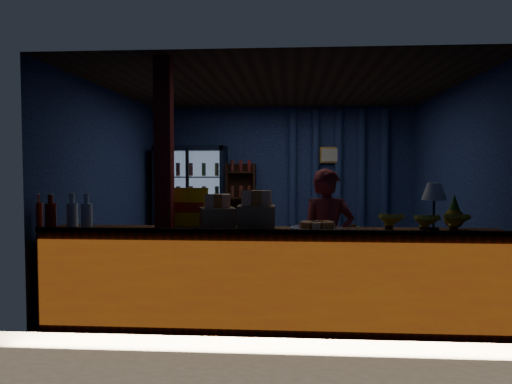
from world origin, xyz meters
TOP-DOWN VIEW (x-y plane):
  - ground at (0.00, 0.00)m, footprint 4.60×4.60m
  - room_walls at (0.00, 0.00)m, footprint 4.60×4.60m
  - counter at (0.00, -1.91)m, footprint 4.40×0.57m
  - support_post at (-1.05, -1.90)m, footprint 0.16×0.16m
  - beverage_cooler at (-1.55, 1.92)m, footprint 1.20×0.62m
  - bottle_shelf at (-0.70, 2.06)m, footprint 0.50×0.28m
  - curtain_folds at (1.00, 2.14)m, footprint 1.74×0.14m
  - framed_picture at (0.85, 2.10)m, footprint 0.36×0.04m
  - shopkeeper at (0.56, -1.44)m, footprint 0.59×0.42m
  - green_chair at (1.05, 1.39)m, footprint 0.78×0.79m
  - side_table at (1.19, 1.50)m, footprint 0.59×0.45m
  - yellow_sign at (-0.90, -1.71)m, footprint 0.49×0.12m
  - soda_bottles at (-2.05, -1.97)m, footprint 0.64×0.19m
  - snack_box_left at (-0.16, -1.90)m, footprint 0.36×0.30m
  - snack_box_centre at (-0.54, -1.88)m, footprint 0.38×0.34m
  - pastry_tray at (0.42, -1.91)m, footprint 0.51×0.51m
  - banana_bunches at (1.41, -1.91)m, footprint 0.86×0.32m
  - table_lamp at (1.51, -1.89)m, footprint 0.23×0.23m
  - pineapple at (1.74, -1.76)m, footprint 0.19×0.19m

SIDE VIEW (x-z plane):
  - ground at x=0.00m, z-range 0.00..0.00m
  - side_table at x=1.19m, z-range -0.05..0.56m
  - green_chair at x=1.05m, z-range 0.00..0.58m
  - counter at x=0.00m, z-range -0.02..0.97m
  - shopkeeper at x=0.56m, z-range 0.00..1.53m
  - bottle_shelf at x=-0.70m, z-range -0.01..1.59m
  - beverage_cooler at x=-1.55m, z-range -0.02..1.88m
  - pastry_tray at x=0.42m, z-range 0.94..1.02m
  - banana_bunches at x=1.41m, z-range 0.95..1.14m
  - snack_box_centre at x=-0.54m, z-range 0.90..1.24m
  - snack_box_left at x=-0.16m, z-range 0.90..1.27m
  - pineapple at x=1.74m, z-range 0.92..1.25m
  - soda_bottles at x=-2.05m, z-range 0.92..1.26m
  - yellow_sign at x=-0.90m, z-range 0.95..1.34m
  - support_post at x=-1.05m, z-range 0.00..2.60m
  - curtain_folds at x=1.00m, z-range 0.05..2.55m
  - table_lamp at x=1.51m, z-range 1.08..1.53m
  - room_walls at x=0.00m, z-range -0.73..3.87m
  - framed_picture at x=0.85m, z-range 1.61..1.89m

